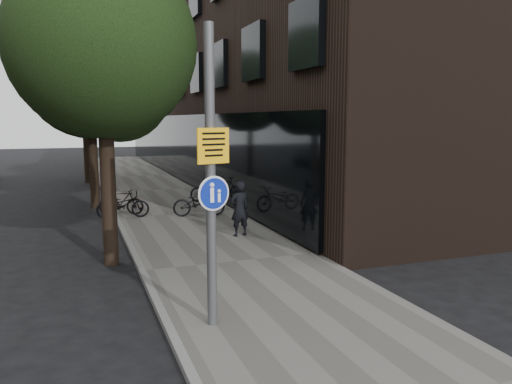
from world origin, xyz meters
name	(u,v)px	position (x,y,z in m)	size (l,w,h in m)	color
ground	(279,317)	(0.00, 0.00, 0.00)	(120.00, 120.00, 0.00)	black
sidewalk	(180,215)	(0.25, 10.00, 0.06)	(4.50, 60.00, 0.12)	#615F5A
curb_edge	(117,219)	(-2.00, 10.00, 0.07)	(0.15, 60.00, 0.13)	slate
building_right_dark_brick	(268,32)	(8.50, 22.00, 9.00)	(12.00, 40.00, 18.00)	black
street_tree_near	(105,53)	(-2.53, 4.64, 5.11)	(4.40, 4.40, 7.50)	black
street_tree_mid	(91,80)	(-2.53, 13.14, 5.11)	(5.00, 5.00, 7.80)	black
street_tree_far	(85,92)	(-2.53, 22.14, 5.11)	(5.00, 5.00, 7.80)	black
signpost	(211,178)	(-1.29, -0.15, 2.62)	(0.56, 0.18, 4.95)	#595B5E
pedestrian	(240,209)	(1.20, 5.85, 0.94)	(0.60, 0.39, 1.63)	black
parked_bike_facade_near	(199,203)	(0.81, 9.30, 0.61)	(0.65, 1.86, 0.97)	black
parked_bike_facade_far	(210,190)	(2.00, 12.23, 0.62)	(0.47, 1.67, 1.01)	black
parked_bike_curb_near	(123,205)	(-1.80, 9.86, 0.59)	(0.63, 1.80, 0.95)	black
parked_bike_curb_far	(121,202)	(-1.80, 10.48, 0.60)	(0.45, 1.60, 0.96)	black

